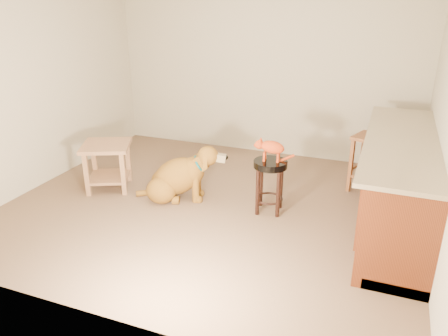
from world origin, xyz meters
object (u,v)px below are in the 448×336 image
at_px(padded_stool, 270,176).
at_px(side_table, 107,159).
at_px(golden_retriever, 178,178).
at_px(tabby_kitten, 270,148).
at_px(wood_stool, 369,163).

bearing_deg(padded_stool, side_table, -176.82).
height_order(golden_retriever, tabby_kitten, tabby_kitten).
relative_size(golden_retriever, tabby_kitten, 2.51).
xyz_separation_m(golden_retriever, tabby_kitten, (1.08, 0.06, 0.49)).
relative_size(padded_stool, golden_retriever, 0.56).
distance_m(padded_stool, side_table, 2.02).
relative_size(padded_stool, side_table, 0.81).
distance_m(wood_stool, golden_retriever, 2.29).
relative_size(padded_stool, tabby_kitten, 1.40).
xyz_separation_m(padded_stool, tabby_kitten, (-0.01, -0.00, 0.32)).
xyz_separation_m(padded_stool, golden_retriever, (-1.09, -0.06, -0.16)).
xyz_separation_m(wood_stool, tabby_kitten, (-0.98, -0.95, 0.38)).
xyz_separation_m(side_table, tabby_kitten, (2.01, 0.11, 0.37)).
height_order(wood_stool, side_table, wood_stool).
xyz_separation_m(wood_stool, side_table, (-2.98, -1.06, 0.02)).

